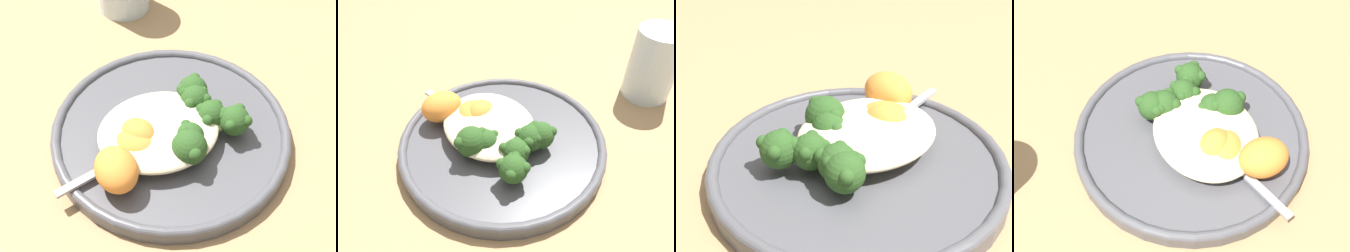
# 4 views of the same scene
# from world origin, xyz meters

# --- Properties ---
(ground_plane) EXTENTS (4.00, 4.00, 0.00)m
(ground_plane) POSITION_xyz_m (0.00, 0.00, 0.00)
(ground_plane) COLOR #9E7A51
(plate) EXTENTS (0.28, 0.28, 0.02)m
(plate) POSITION_xyz_m (0.02, 0.01, 0.01)
(plate) COLOR #4C4C51
(plate) RESTS_ON ground_plane
(quinoa_mound) EXTENTS (0.14, 0.12, 0.03)m
(quinoa_mound) POSITION_xyz_m (0.00, 0.00, 0.04)
(quinoa_mound) COLOR beige
(quinoa_mound) RESTS_ON plate
(broccoli_stalk_0) EXTENTS (0.06, 0.08, 0.04)m
(broccoli_stalk_0) POSITION_xyz_m (0.02, -0.03, 0.04)
(broccoli_stalk_0) COLOR #9EBC66
(broccoli_stalk_0) RESTS_ON plate
(broccoli_stalk_1) EXTENTS (0.07, 0.08, 0.03)m
(broccoli_stalk_1) POSITION_xyz_m (0.02, -0.01, 0.04)
(broccoli_stalk_1) COLOR #9EBC66
(broccoli_stalk_1) RESTS_ON plate
(broccoli_stalk_2) EXTENTS (0.12, 0.06, 0.04)m
(broccoli_stalk_2) POSITION_xyz_m (0.06, -0.01, 0.04)
(broccoli_stalk_2) COLOR #9EBC66
(broccoli_stalk_2) RESTS_ON plate
(broccoli_stalk_3) EXTENTS (0.10, 0.04, 0.03)m
(broccoli_stalk_3) POSITION_xyz_m (0.05, 0.00, 0.04)
(broccoli_stalk_3) COLOR #9EBC66
(broccoli_stalk_3) RESTS_ON plate
(broccoli_stalk_4) EXTENTS (0.11, 0.05, 0.04)m
(broccoli_stalk_4) POSITION_xyz_m (0.04, 0.03, 0.04)
(broccoli_stalk_4) COLOR #9EBC66
(broccoli_stalk_4) RESTS_ON plate
(broccoli_stalk_5) EXTENTS (0.09, 0.06, 0.04)m
(broccoli_stalk_5) POSITION_xyz_m (0.05, 0.04, 0.04)
(broccoli_stalk_5) COLOR #9EBC66
(broccoli_stalk_5) RESTS_ON plate
(sweet_potato_chunk_0) EXTENTS (0.06, 0.06, 0.03)m
(sweet_potato_chunk_0) POSITION_xyz_m (-0.02, -0.00, 0.04)
(sweet_potato_chunk_0) COLOR orange
(sweet_potato_chunk_0) RESTS_ON plate
(sweet_potato_chunk_1) EXTENTS (0.05, 0.06, 0.04)m
(sweet_potato_chunk_1) POSITION_xyz_m (-0.06, -0.04, 0.04)
(sweet_potato_chunk_1) COLOR orange
(sweet_potato_chunk_1) RESTS_ON plate
(sweet_potato_chunk_2) EXTENTS (0.07, 0.07, 0.03)m
(sweet_potato_chunk_2) POSITION_xyz_m (-0.03, -0.01, 0.04)
(sweet_potato_chunk_2) COLOR orange
(sweet_potato_chunk_2) RESTS_ON plate
(spoon) EXTENTS (0.10, 0.04, 0.01)m
(spoon) POSITION_xyz_m (-0.06, -0.02, 0.03)
(spoon) COLOR #A3A3A8
(spoon) RESTS_ON plate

